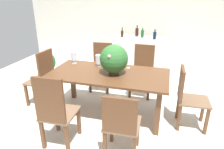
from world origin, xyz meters
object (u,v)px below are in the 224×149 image
at_px(chair_head_end, 43,76).
at_px(chair_far_right, 143,68).
at_px(chair_near_right, 121,124).
at_px(dining_table, 109,78).
at_px(chair_foot_end, 187,95).
at_px(wine_bottle_tall, 155,35).
at_px(wine_bottle_dark, 137,32).
at_px(potted_plant_floor, 47,63).
at_px(crystal_vase_center_near, 99,60).
at_px(flower_centerpiece, 114,59).
at_px(kitchen_counter, 140,56).
at_px(chair_far_left, 102,64).
at_px(wine_bottle_green, 122,34).
at_px(crystal_vase_left, 74,57).
at_px(wine_glass, 128,62).
at_px(chair_near_left, 55,110).
at_px(wine_bottle_clear, 142,34).

bearing_deg(chair_head_end, chair_far_right, 124.07).
height_order(chair_near_right, chair_head_end, chair_head_end).
xyz_separation_m(dining_table, chair_foot_end, (1.24, -0.00, -0.14)).
xyz_separation_m(wine_bottle_tall, wine_bottle_dark, (-0.47, 0.24, 0.02)).
relative_size(chair_head_end, potted_plant_floor, 1.83).
bearing_deg(chair_near_right, crystal_vase_center_near, -62.67).
bearing_deg(wine_bottle_tall, dining_table, -105.59).
xyz_separation_m(flower_centerpiece, kitchen_counter, (0.12, 2.11, -0.54)).
bearing_deg(chair_far_right, flower_centerpiece, -106.92).
distance_m(dining_table, kitchen_counter, 2.13).
relative_size(chair_far_left, wine_bottle_green, 4.12).
height_order(chair_far_left, crystal_vase_left, chair_far_left).
bearing_deg(wine_bottle_dark, wine_bottle_green, -150.66).
bearing_deg(chair_near_right, wine_glass, -84.23).
bearing_deg(chair_near_right, chair_head_end, -31.66).
distance_m(crystal_vase_left, wine_bottle_dark, 2.12).
relative_size(chair_near_right, crystal_vase_center_near, 4.46).
bearing_deg(crystal_vase_center_near, chair_foot_end, -10.57).
distance_m(wine_bottle_green, wine_bottle_dark, 0.39).
bearing_deg(chair_near_left, chair_near_right, 179.37).
xyz_separation_m(crystal_vase_left, kitchen_counter, (0.96, 1.81, -0.42)).
bearing_deg(wine_bottle_tall, potted_plant_floor, -165.76).
distance_m(chair_near_right, wine_glass, 1.34).
bearing_deg(chair_near_right, wine_bottle_clear, -88.62).
distance_m(chair_far_left, chair_near_right, 2.11).
xyz_separation_m(flower_centerpiece, crystal_vase_left, (-0.84, 0.31, -0.12)).
height_order(flower_centerpiece, crystal_vase_left, flower_centerpiece).
bearing_deg(dining_table, wine_bottle_green, 96.97).
bearing_deg(wine_bottle_dark, potted_plant_floor, -157.17).
xyz_separation_m(chair_far_left, chair_near_left, (0.01, -1.94, 0.02)).
height_order(crystal_vase_center_near, wine_glass, crystal_vase_center_near).
height_order(chair_head_end, flower_centerpiece, flower_centerpiece).
bearing_deg(wine_bottle_green, chair_far_left, -99.92).
xyz_separation_m(chair_far_right, wine_bottle_tall, (0.12, 1.03, 0.48)).
distance_m(chair_near_left, wine_bottle_clear, 3.21).
xyz_separation_m(chair_far_left, flower_centerpiece, (0.53, -0.97, 0.45)).
xyz_separation_m(flower_centerpiece, crystal_vase_center_near, (-0.35, 0.28, -0.13)).
height_order(kitchen_counter, wine_bottle_tall, wine_bottle_tall).
bearing_deg(dining_table, wine_bottle_clear, 83.38).
distance_m(chair_near_right, kitchen_counter, 3.07).
height_order(wine_glass, wine_bottle_green, wine_bottle_green).
xyz_separation_m(chair_far_left, crystal_vase_left, (-0.31, -0.67, 0.34)).
height_order(chair_far_right, crystal_vase_center_near, chair_far_right).
relative_size(wine_glass, wine_bottle_green, 0.63).
xyz_separation_m(chair_far_right, wine_bottle_dark, (-0.35, 1.27, 0.49)).
xyz_separation_m(chair_near_left, crystal_vase_center_near, (0.17, 1.25, 0.31)).
bearing_deg(wine_bottle_tall, wine_glass, -100.13).
distance_m(chair_far_left, potted_plant_floor, 1.66).
distance_m(chair_far_left, chair_foot_end, 1.94).
xyz_separation_m(chair_head_end, crystal_vase_left, (0.49, 0.31, 0.32)).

